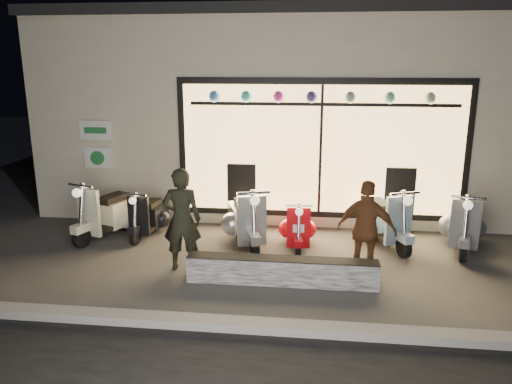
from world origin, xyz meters
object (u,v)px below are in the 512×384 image
man (182,220)px  woman (367,230)px  scooter_red (298,226)px  graffiti_barrier (282,271)px  scooter_silver (245,220)px

man → woman: (2.79, 0.02, -0.06)m
scooter_red → woman: 1.68m
graffiti_barrier → scooter_silver: scooter_silver is taller
man → woman: bearing=175.6°
scooter_red → man: (-1.74, -1.26, 0.46)m
scooter_silver → man: man is taller
graffiti_barrier → man: bearing=166.9°
scooter_silver → man: size_ratio=0.93×
scooter_red → scooter_silver: bearing=176.3°
scooter_red → man: bearing=-147.6°
scooter_silver → scooter_red: (0.93, -0.00, -0.08)m
graffiti_barrier → scooter_red: (0.17, 1.63, 0.15)m
man → woman: 2.79m
scooter_silver → scooter_red: bearing=-19.1°
graffiti_barrier → man: man is taller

